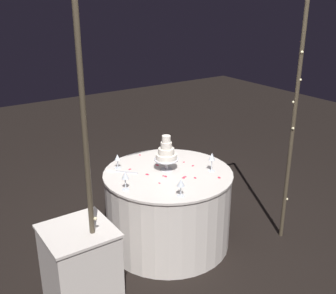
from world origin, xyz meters
name	(u,v)px	position (x,y,z in m)	size (l,w,h in m)	color
ground_plane	(168,241)	(0.00, 0.00, 0.00)	(12.00, 12.00, 0.00)	black
decorative_arch	(210,94)	(0.00, 0.54, 1.55)	(2.01, 0.06, 2.42)	#473D2D
main_table	(168,208)	(0.00, 0.00, 0.36)	(1.17, 1.17, 0.73)	silver
side_table	(81,274)	(1.05, 0.45, 0.37)	(0.47, 0.47, 0.74)	silver
tiered_cake	(166,153)	(-0.02, -0.06, 0.89)	(0.22, 0.22, 0.33)	silver
wine_glass_0	(181,184)	(0.17, 0.44, 0.84)	(0.06, 0.06, 0.15)	silver
wine_glass_1	(125,176)	(0.48, 0.09, 0.85)	(0.06, 0.06, 0.16)	silver
wine_glass_2	(117,158)	(0.33, -0.34, 0.82)	(0.06, 0.06, 0.14)	silver
wine_glass_3	(212,158)	(-0.34, 0.20, 0.86)	(0.06, 0.06, 0.18)	silver
cake_knife	(120,171)	(0.35, -0.25, 0.73)	(0.22, 0.23, 0.01)	silver
rose_petal_0	(157,165)	(-0.01, -0.19, 0.73)	(0.04, 0.03, 0.00)	#E02D47
rose_petal_1	(164,176)	(0.08, 0.04, 0.73)	(0.03, 0.02, 0.00)	#E02D47
rose_petal_2	(193,166)	(-0.27, 0.01, 0.73)	(0.03, 0.02, 0.00)	#E02D47
rose_petal_3	(140,155)	(0.00, -0.50, 0.73)	(0.03, 0.02, 0.00)	#E02D47
rose_petal_4	(195,178)	(-0.13, 0.23, 0.73)	(0.03, 0.02, 0.00)	#E02D47
rose_petal_5	(147,174)	(0.18, -0.06, 0.73)	(0.04, 0.03, 0.00)	#E02D47
rose_petal_6	(166,176)	(0.07, 0.06, 0.73)	(0.03, 0.02, 0.00)	#E02D47
rose_petal_7	(185,177)	(-0.07, 0.17, 0.73)	(0.04, 0.03, 0.00)	#E02D47
rose_petal_8	(159,183)	(0.19, 0.15, 0.73)	(0.02, 0.02, 0.00)	#E02D47
rose_petal_9	(184,162)	(-0.26, -0.11, 0.73)	(0.02, 0.02, 0.00)	#E02D47
rose_petal_10	(130,169)	(0.25, -0.25, 0.73)	(0.03, 0.02, 0.00)	#E02D47
rose_petal_11	(125,174)	(0.34, -0.18, 0.73)	(0.03, 0.02, 0.00)	#E02D47
rose_petal_12	(219,178)	(-0.31, 0.35, 0.73)	(0.04, 0.03, 0.00)	#E02D47
rose_petal_13	(183,178)	(-0.04, 0.18, 0.73)	(0.03, 0.02, 0.00)	#E02D47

